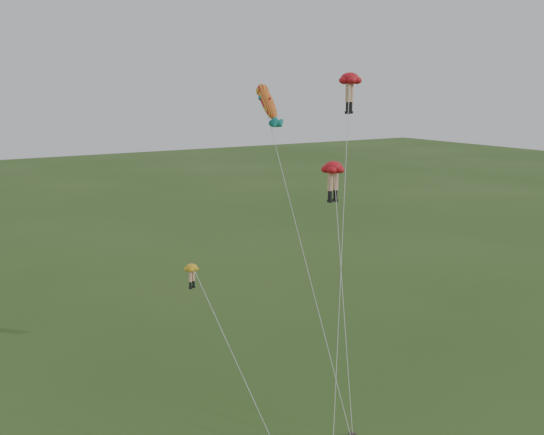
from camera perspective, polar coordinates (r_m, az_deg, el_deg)
legs_kite_red_high at (r=38.81m, az=7.31°, el=12.16°), size 9.29×10.69×19.30m
legs_kite_red_mid at (r=38.21m, az=5.80°, el=4.17°), size 5.03×8.48×13.86m
legs_kite_yellow at (r=32.19m, az=-6.91°, el=-6.30°), size 1.91×8.74×9.22m
fish_kite at (r=39.99m, az=-0.41°, el=10.67°), size 3.36×14.52×18.91m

